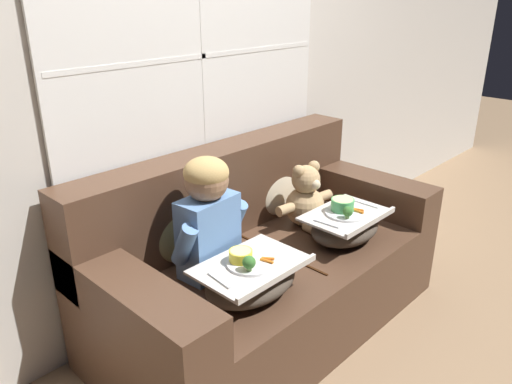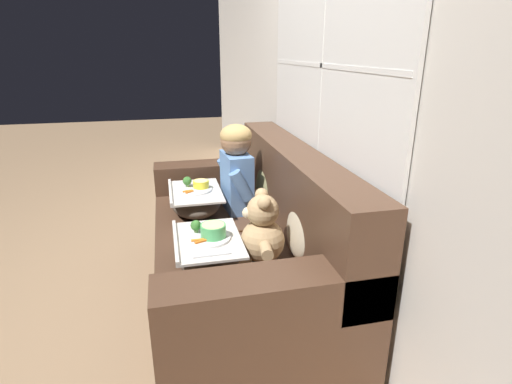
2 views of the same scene
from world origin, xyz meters
name	(u,v)px [view 1 (image 1 of 2)]	position (x,y,z in m)	size (l,w,h in m)	color
ground_plane	(271,323)	(0.00, 0.00, 0.00)	(14.00, 14.00, 0.00)	#8E7051
wall_back_with_window	(198,69)	(0.00, 0.53, 1.30)	(8.00, 0.08, 2.60)	beige
couch	(262,265)	(0.00, 0.06, 0.34)	(1.86, 0.92, 0.92)	#4C3323
throw_pillow_behind_child	(181,225)	(-0.35, 0.28, 0.63)	(0.37, 0.18, 0.39)	#898456
throw_pillow_behind_teddy	(278,186)	(0.35, 0.28, 0.63)	(0.34, 0.16, 0.35)	#C1B293
child_figure	(208,212)	(-0.35, 0.07, 0.76)	(0.41, 0.21, 0.57)	#5B84BC
teddy_bear	(306,199)	(0.35, 0.07, 0.61)	(0.40, 0.28, 0.37)	tan
lap_tray_child	(251,278)	(-0.36, -0.20, 0.53)	(0.47, 0.33, 0.23)	#473D33
lap_tray_teddy	(345,225)	(0.35, -0.20, 0.54)	(0.44, 0.32, 0.23)	#473D33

